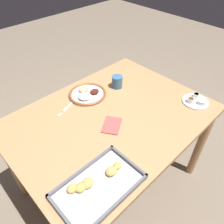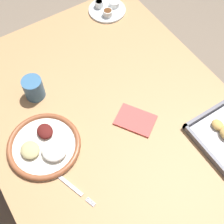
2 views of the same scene
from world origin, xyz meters
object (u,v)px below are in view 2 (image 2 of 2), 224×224
object	(u,v)px
dinner_plate	(44,146)
saucer_plate	(107,9)
drinking_cup	(34,88)
fork	(67,183)
napkin	(135,120)

from	to	relation	value
dinner_plate	saucer_plate	size ratio (longest dim) A/B	1.51
dinner_plate	drinking_cup	xyz separation A→B (m)	(-0.22, 0.07, 0.03)
fork	drinking_cup	bearing A→B (deg)	151.03
dinner_plate	napkin	xyz separation A→B (m)	(0.08, 0.33, -0.01)
saucer_plate	napkin	xyz separation A→B (m)	(0.56, -0.23, -0.01)
dinner_plate	napkin	world-z (taller)	dinner_plate
fork	saucer_plate	bearing A→B (deg)	119.62
dinner_plate	saucer_plate	bearing A→B (deg)	130.29
fork	drinking_cup	world-z (taller)	drinking_cup
napkin	fork	bearing A→B (deg)	-77.21
drinking_cup	dinner_plate	bearing A→B (deg)	-17.61
drinking_cup	napkin	distance (m)	0.40
drinking_cup	fork	bearing A→B (deg)	-9.92
fork	napkin	size ratio (longest dim) A/B	1.21
saucer_plate	napkin	world-z (taller)	saucer_plate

